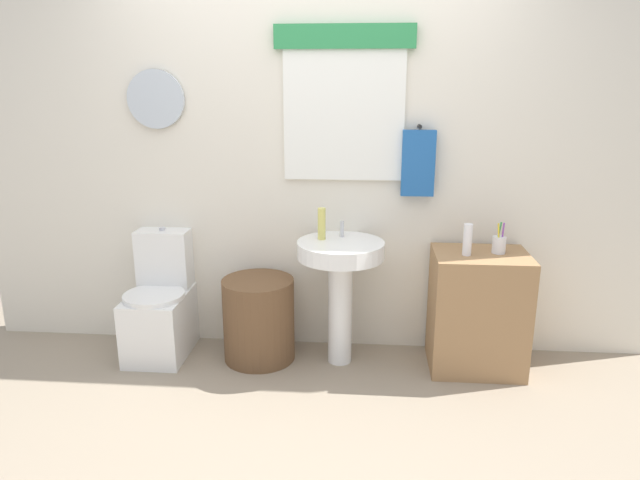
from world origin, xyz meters
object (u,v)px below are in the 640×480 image
Objects in this scene: toilet at (161,308)px; toothbrush_cup at (499,244)px; soap_bottle at (322,224)px; pedestal_sink at (340,272)px; wooden_cabinet at (477,311)px; lotion_bottle at (468,240)px; laundry_hamper at (259,319)px.

toothbrush_cup is at bearing -0.44° from toilet.
toothbrush_cup is (1.06, -0.03, -0.10)m from soap_bottle.
toilet is at bearing 178.21° from pedestal_sink.
pedestal_sink is at bearing -180.00° from wooden_cabinet.
toilet is 2.01m from wooden_cabinet.
lotion_bottle is at bearing -157.79° from wooden_cabinet.
laundry_hamper is 1.38m from lotion_bottle.
toothbrush_cup is (0.94, 0.02, 0.19)m from pedestal_sink.
toilet reaches higher than wooden_cabinet.
wooden_cabinet is (2.00, -0.04, 0.06)m from toilet.
laundry_hamper is at bearing -179.21° from toothbrush_cup.
toilet is at bearing 178.96° from wooden_cabinet.
toilet is 1.20m from pedestal_sink.
lotion_bottle is (0.74, -0.04, 0.23)m from pedestal_sink.
wooden_cabinet is (0.84, 0.00, -0.23)m from pedestal_sink.
toilet is at bearing 177.71° from lotion_bottle.
lotion_bottle is at bearing -5.96° from soap_bottle.
pedestal_sink is 1.07× the size of wooden_cabinet.
toilet is 1.98m from lotion_bottle.
toothbrush_cup is at bearing 17.06° from lotion_bottle.
lotion_bottle is at bearing -3.08° from pedestal_sink.
toilet reaches higher than pedestal_sink.
soap_bottle is at bearing 7.20° from laundry_hamper.
pedestal_sink reaches higher than wooden_cabinet.
soap_bottle is 0.87m from lotion_bottle.
pedestal_sink is (1.16, -0.04, 0.29)m from toilet.
lotion_bottle is (1.26, -0.04, 0.57)m from laundry_hamper.
toothbrush_cup reaches higher than laundry_hamper.
toilet is 1.10× the size of wooden_cabinet.
lotion_bottle is at bearing -162.94° from toothbrush_cup.
wooden_cabinet is 3.90× the size of lotion_bottle.
toothbrush_cup reaches higher than wooden_cabinet.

